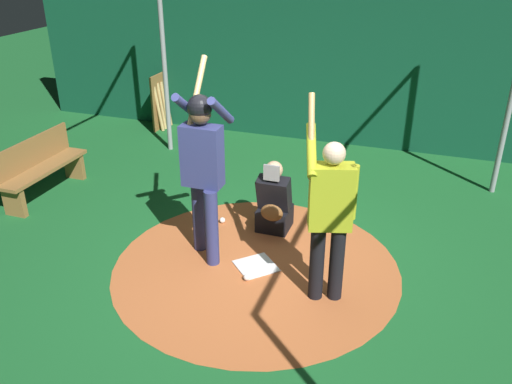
{
  "coord_description": "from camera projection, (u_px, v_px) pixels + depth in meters",
  "views": [
    {
      "loc": [
        4.81,
        1.67,
        3.42
      ],
      "look_at": [
        0.0,
        0.0,
        0.95
      ],
      "focal_mm": 37.37,
      "sensor_mm": 36.0,
      "label": 1
    }
  ],
  "objects": [
    {
      "name": "ground_plane",
      "position": [
        256.0,
        267.0,
        6.08
      ],
      "size": [
        27.84,
        27.84,
        0.0
      ],
      "primitive_type": "plane",
      "color": "#195B28"
    },
    {
      "name": "dirt_circle",
      "position": [
        256.0,
        267.0,
        6.07
      ],
      "size": [
        3.25,
        3.25,
        0.01
      ],
      "primitive_type": "cylinder",
      "color": "#B76033",
      "rests_on": "ground"
    },
    {
      "name": "home_plate",
      "position": [
        256.0,
        266.0,
        6.07
      ],
      "size": [
        0.59,
        0.59,
        0.01
      ],
      "primitive_type": "cube",
      "rotation": [
        0.0,
        0.0,
        0.79
      ],
      "color": "white",
      "rests_on": "dirt_circle"
    },
    {
      "name": "batter",
      "position": [
        202.0,
        161.0,
        5.78
      ],
      "size": [
        0.68,
        0.49,
        2.25
      ],
      "color": "navy",
      "rests_on": "ground"
    },
    {
      "name": "catcher",
      "position": [
        274.0,
        204.0,
        6.68
      ],
      "size": [
        0.58,
        0.4,
        0.95
      ],
      "color": "black",
      "rests_on": "ground"
    },
    {
      "name": "visitor",
      "position": [
        330.0,
        212.0,
        5.15
      ],
      "size": [
        0.55,
        0.58,
        2.08
      ],
      "rotation": [
        0.0,
        0.0,
        0.3
      ],
      "color": "black",
      "rests_on": "ground"
    },
    {
      "name": "back_wall",
      "position": [
        340.0,
        49.0,
        9.06
      ],
      "size": [
        0.22,
        11.84,
        3.28
      ],
      "color": "#0F472D",
      "rests_on": "ground"
    },
    {
      "name": "cage_frame",
      "position": [
        256.0,
        60.0,
        5.05
      ],
      "size": [
        6.11,
        5.36,
        3.36
      ],
      "color": "gray",
      "rests_on": "ground"
    },
    {
      "name": "bat_rack",
      "position": [
        164.0,
        102.0,
        10.34
      ],
      "size": [
        0.82,
        0.2,
        1.05
      ],
      "color": "olive",
      "rests_on": "ground"
    },
    {
      "name": "bench",
      "position": [
        41.0,
        167.0,
        7.57
      ],
      "size": [
        1.54,
        0.36,
        0.85
      ],
      "color": "olive",
      "rests_on": "ground"
    },
    {
      "name": "baseball_0",
      "position": [
        247.0,
        277.0,
        5.82
      ],
      "size": [
        0.07,
        0.07,
        0.07
      ],
      "primitive_type": "sphere",
      "color": "white",
      "rests_on": "dirt_circle"
    },
    {
      "name": "baseball_1",
      "position": [
        222.0,
        220.0,
        6.98
      ],
      "size": [
        0.07,
        0.07,
        0.07
      ],
      "primitive_type": "sphere",
      "color": "white",
      "rests_on": "dirt_circle"
    }
  ]
}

